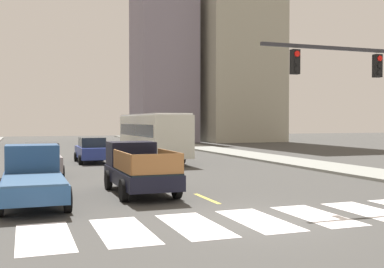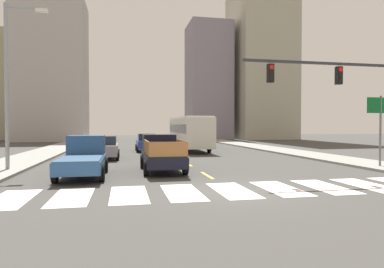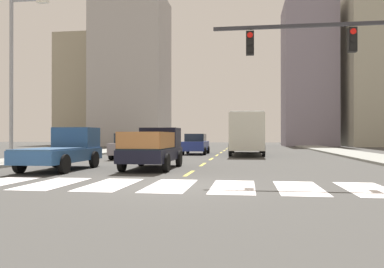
{
  "view_description": "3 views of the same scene",
  "coord_description": "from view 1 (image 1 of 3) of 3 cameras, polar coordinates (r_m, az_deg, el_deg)",
  "views": [
    {
      "loc": [
        -6.3,
        -11.99,
        2.83
      ],
      "look_at": [
        2.86,
        13.58,
        2.08
      ],
      "focal_mm": 44.31,
      "sensor_mm": 36.0,
      "label": 1
    },
    {
      "loc": [
        -4.08,
        -12.23,
        2.46
      ],
      "look_at": [
        2.02,
        17.64,
        1.73
      ],
      "focal_mm": 31.54,
      "sensor_mm": 36.0,
      "label": 2
    },
    {
      "loc": [
        2.36,
        -11.87,
        1.56
      ],
      "look_at": [
        -0.89,
        11.13,
        1.66
      ],
      "focal_mm": 36.33,
      "sensor_mm": 36.0,
      "label": 3
    }
  ],
  "objects": [
    {
      "name": "crosswalk_stripe_3",
      "position": [
        13.07,
        0.25,
        -10.92
      ],
      "size": [
        1.31,
        3.3,
        0.01
      ],
      "primitive_type": "cube",
      "color": "white",
      "rests_on": "ground"
    },
    {
      "name": "crosswalk_stripe_4",
      "position": [
        13.84,
        7.97,
        -10.23
      ],
      "size": [
        1.31,
        3.3,
        0.01
      ],
      "primitive_type": "cube",
      "color": "white",
      "rests_on": "ground"
    },
    {
      "name": "pickup_stakebed",
      "position": [
        18.93,
        -6.55,
        -4.18
      ],
      "size": [
        2.18,
        5.2,
        1.96
      ],
      "rotation": [
        0.0,
        0.0,
        -0.0
      ],
      "color": "black",
      "rests_on": "ground"
    },
    {
      "name": "block_low_left",
      "position": [
        65.12,
        -3.47,
        8.63
      ],
      "size": [
        7.66,
        8.23,
        21.66
      ],
      "primitive_type": "cube",
      "color": "gray",
      "rests_on": "ground"
    },
    {
      "name": "lane_dash_2",
      "position": [
        26.9,
        -6.07,
        -4.47
      ],
      "size": [
        0.16,
        2.4,
        0.01
      ],
      "primitive_type": "cube",
      "color": "gold",
      "rests_on": "ground"
    },
    {
      "name": "pickup_dark",
      "position": [
        17.21,
        -18.6,
        -4.88
      ],
      "size": [
        2.18,
        5.2,
        1.96
      ],
      "rotation": [
        0.0,
        0.0,
        -0.0
      ],
      "color": "navy",
      "rests_on": "ground"
    },
    {
      "name": "lane_dash_7",
      "position": [
        51.46,
        -12.65,
        -1.61
      ],
      "size": [
        0.16,
        2.4,
        0.01
      ],
      "primitive_type": "cube",
      "color": "gold",
      "rests_on": "ground"
    },
    {
      "name": "lane_dash_6",
      "position": [
        46.51,
        -11.89,
        -1.94
      ],
      "size": [
        0.16,
        2.4,
        0.01
      ],
      "primitive_type": "cube",
      "color": "gold",
      "rests_on": "ground"
    },
    {
      "name": "sidewalk_right",
      "position": [
        34.72,
        10.21,
        -3.0
      ],
      "size": [
        3.43,
        110.0,
        0.15
      ],
      "primitive_type": "cube",
      "color": "gray",
      "rests_on": "ground"
    },
    {
      "name": "crosswalk_stripe_5",
      "position": [
        14.83,
        14.73,
        -9.47
      ],
      "size": [
        1.31,
        3.3,
        0.01
      ],
      "primitive_type": "cube",
      "color": "white",
      "rests_on": "ground"
    },
    {
      "name": "lane_dash_5",
      "position": [
        41.57,
        -10.95,
        -2.35
      ],
      "size": [
        0.16,
        2.4,
        0.01
      ],
      "primitive_type": "cube",
      "color": "gold",
      "rests_on": "ground"
    },
    {
      "name": "sedan_near_left",
      "position": [
        32.87,
        -11.98,
        -1.89
      ],
      "size": [
        2.02,
        4.4,
        1.72
      ],
      "rotation": [
        0.0,
        0.0,
        -0.04
      ],
      "color": "navy",
      "rests_on": "ground"
    },
    {
      "name": "city_bus",
      "position": [
        33.71,
        -4.82,
        0.08
      ],
      "size": [
        2.72,
        10.8,
        3.32
      ],
      "rotation": [
        0.0,
        0.0,
        -0.02
      ],
      "color": "silver",
      "rests_on": "ground"
    },
    {
      "name": "lane_dash_0",
      "position": [
        17.42,
        1.79,
        -7.77
      ],
      "size": [
        0.16,
        2.4,
        0.01
      ],
      "primitive_type": "cube",
      "color": "gold",
      "rests_on": "ground"
    },
    {
      "name": "crosswalk_stripe_6",
      "position": [
        16.0,
        20.56,
        -8.71
      ],
      "size": [
        1.31,
        3.3,
        0.01
      ],
      "primitive_type": "cube",
      "color": "white",
      "rests_on": "ground"
    },
    {
      "name": "ground_plane",
      "position": [
        13.84,
        7.97,
        -10.25
      ],
      "size": [
        160.0,
        160.0,
        0.0
      ],
      "primitive_type": "plane",
      "color": "#3E3D3A"
    },
    {
      "name": "lane_dash_3",
      "position": [
        31.76,
        -8.2,
        -3.55
      ],
      "size": [
        0.16,
        2.4,
        0.01
      ],
      "primitive_type": "cube",
      "color": "gold",
      "rests_on": "ground"
    },
    {
      "name": "crosswalk_stripe_2",
      "position": [
        12.56,
        -8.3,
        -11.46
      ],
      "size": [
        1.31,
        3.3,
        0.01
      ],
      "primitive_type": "cube",
      "color": "white",
      "rests_on": "ground"
    },
    {
      "name": "crosswalk_stripe_1",
      "position": [
        12.33,
        -17.4,
        -11.76
      ],
      "size": [
        1.31,
        3.3,
        0.01
      ],
      "primitive_type": "cube",
      "color": "white",
      "rests_on": "ground"
    },
    {
      "name": "lane_dash_4",
      "position": [
        36.65,
        -9.76,
        -2.87
      ],
      "size": [
        0.16,
        2.4,
        0.01
      ],
      "primitive_type": "cube",
      "color": "gold",
      "rests_on": "ground"
    },
    {
      "name": "lane_dash_1",
      "position": [
        22.1,
        -2.99,
        -5.78
      ],
      "size": [
        0.16,
        2.4,
        0.01
      ],
      "primitive_type": "cube",
      "color": "gold",
      "rests_on": "ground"
    },
    {
      "name": "sedan_mid",
      "position": [
        25.56,
        -17.63,
        -2.92
      ],
      "size": [
        2.02,
        4.4,
        1.72
      ],
      "rotation": [
        0.0,
        0.0,
        0.02
      ],
      "color": "gray",
      "rests_on": "ground"
    }
  ]
}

